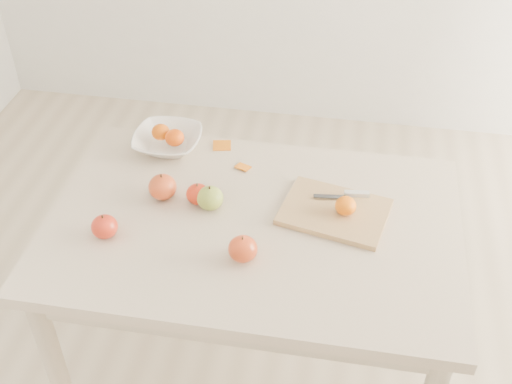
# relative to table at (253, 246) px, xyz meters

# --- Properties ---
(ground) EXTENTS (3.50, 3.50, 0.00)m
(ground) POSITION_rel_table_xyz_m (0.00, 0.00, -0.65)
(ground) COLOR #C6B293
(ground) RESTS_ON ground
(table) EXTENTS (1.20, 0.80, 0.75)m
(table) POSITION_rel_table_xyz_m (0.00, 0.00, 0.00)
(table) COLOR beige
(table) RESTS_ON ground
(cutting_board) EXTENTS (0.34, 0.28, 0.02)m
(cutting_board) POSITION_rel_table_xyz_m (0.23, 0.07, 0.11)
(cutting_board) COLOR tan
(cutting_board) RESTS_ON table
(board_tangerine) EXTENTS (0.06, 0.06, 0.05)m
(board_tangerine) POSITION_rel_table_xyz_m (0.26, 0.06, 0.14)
(board_tangerine) COLOR orange
(board_tangerine) RESTS_ON cutting_board
(fruit_bowl) EXTENTS (0.22, 0.22, 0.05)m
(fruit_bowl) POSITION_rel_table_xyz_m (-0.34, 0.31, 0.13)
(fruit_bowl) COLOR white
(fruit_bowl) RESTS_ON table
(bowl_tangerine_near) EXTENTS (0.06, 0.06, 0.05)m
(bowl_tangerine_near) POSITION_rel_table_xyz_m (-0.37, 0.32, 0.15)
(bowl_tangerine_near) COLOR #C75607
(bowl_tangerine_near) RESTS_ON fruit_bowl
(bowl_tangerine_far) EXTENTS (0.06, 0.06, 0.06)m
(bowl_tangerine_far) POSITION_rel_table_xyz_m (-0.31, 0.30, 0.15)
(bowl_tangerine_far) COLOR #D64607
(bowl_tangerine_far) RESTS_ON fruit_bowl
(orange_peel_a) EXTENTS (0.07, 0.06, 0.01)m
(orange_peel_a) POSITION_rel_table_xyz_m (-0.17, 0.35, 0.10)
(orange_peel_a) COLOR #CC640E
(orange_peel_a) RESTS_ON table
(orange_peel_b) EXTENTS (0.06, 0.05, 0.01)m
(orange_peel_b) POSITION_rel_table_xyz_m (-0.08, 0.25, 0.10)
(orange_peel_b) COLOR orange
(orange_peel_b) RESTS_ON table
(paring_knife) EXTENTS (0.17, 0.05, 0.01)m
(paring_knife) POSITION_rel_table_xyz_m (0.28, 0.14, 0.12)
(paring_knife) COLOR silver
(paring_knife) RESTS_ON cutting_board
(apple_green) EXTENTS (0.08, 0.08, 0.07)m
(apple_green) POSITION_rel_table_xyz_m (-0.14, 0.04, 0.13)
(apple_green) COLOR olive
(apple_green) RESTS_ON table
(apple_red_d) EXTENTS (0.08, 0.08, 0.07)m
(apple_red_d) POSITION_rel_table_xyz_m (-0.40, -0.13, 0.13)
(apple_red_d) COLOR #9C0C14
(apple_red_d) RESTS_ON table
(apple_red_a) EXTENTS (0.09, 0.09, 0.08)m
(apple_red_a) POSITION_rel_table_xyz_m (-0.29, 0.06, 0.14)
(apple_red_a) COLOR #A12815
(apple_red_a) RESTS_ON table
(apple_red_e) EXTENTS (0.08, 0.08, 0.07)m
(apple_red_e) POSITION_rel_table_xyz_m (-0.00, -0.15, 0.14)
(apple_red_e) COLOR maroon
(apple_red_e) RESTS_ON table
(apple_red_b) EXTENTS (0.07, 0.07, 0.06)m
(apple_red_b) POSITION_rel_table_xyz_m (-0.18, 0.06, 0.13)
(apple_red_b) COLOR #9E0403
(apple_red_b) RESTS_ON table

